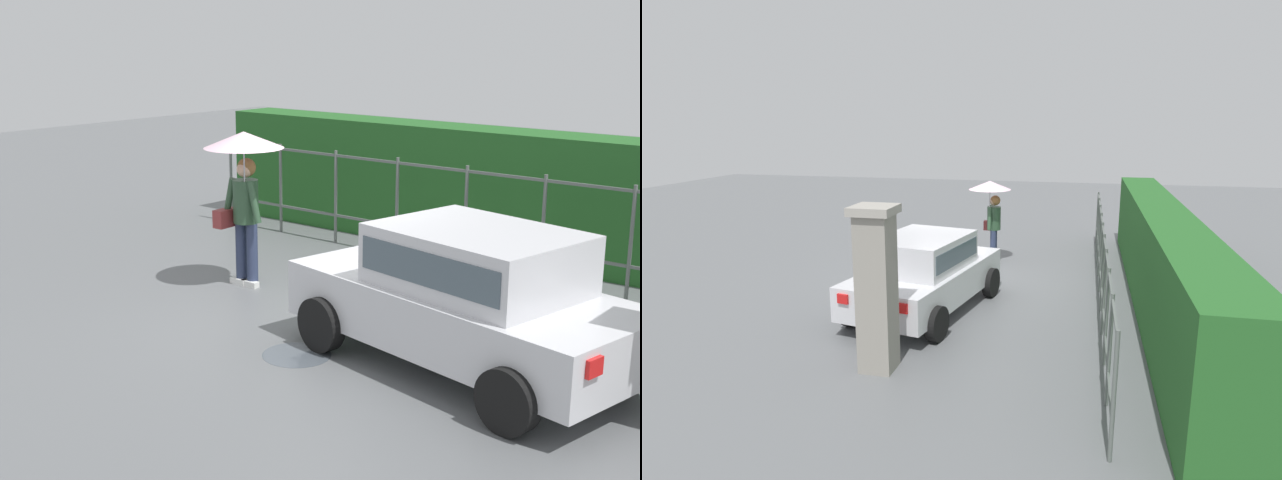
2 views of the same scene
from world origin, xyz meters
TOP-DOWN VIEW (x-y plane):
  - ground_plane at (0.00, 0.00)m, footprint 40.00×40.00m
  - car at (2.09, -0.22)m, footprint 3.95×2.41m
  - pedestrian at (-1.65, 0.39)m, footprint 1.05×1.05m
  - gate_pillar at (4.58, -0.17)m, footprint 0.60×0.60m
  - fence_section at (0.75, 3.04)m, footprint 10.75×0.05m
  - hedge_row at (0.75, 4.13)m, footprint 11.70×0.90m
  - puddle_near at (0.53, -1.06)m, footprint 0.74×0.74m

SIDE VIEW (x-z plane):
  - ground_plane at x=0.00m, z-range 0.00..0.00m
  - puddle_near at x=0.53m, z-range 0.00..0.00m
  - car at x=2.09m, z-range 0.06..1.54m
  - fence_section at x=0.75m, z-range 0.08..1.58m
  - hedge_row at x=0.75m, z-range 0.00..1.90m
  - gate_pillar at x=4.58m, z-range 0.03..2.45m
  - pedestrian at x=-1.65m, z-range 0.54..2.63m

